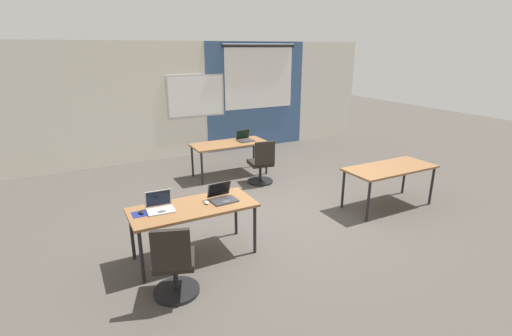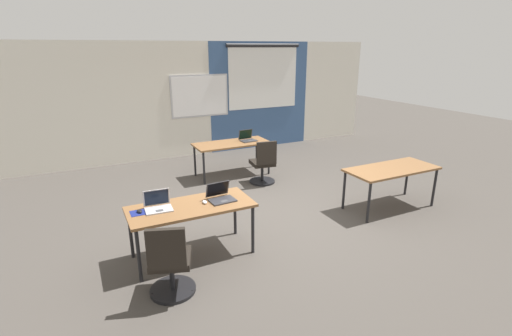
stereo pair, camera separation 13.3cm
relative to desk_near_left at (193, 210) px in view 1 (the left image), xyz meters
name	(u,v)px [view 1 (the left image)]	position (x,y,z in m)	size (l,w,h in m)	color
ground_plane	(283,213)	(1.75, 0.60, -0.66)	(24.00, 24.00, 0.00)	#47423D
back_wall_assembly	(199,99)	(1.80, 4.80, 0.75)	(10.00, 0.27, 2.80)	silver
desk_near_left	(193,210)	(0.00, 0.00, 0.00)	(1.60, 0.70, 0.72)	brown
desk_near_right	(390,170)	(3.50, 0.00, 0.00)	(1.60, 0.70, 0.72)	brown
desk_far_center	(229,146)	(1.75, 2.80, 0.00)	(1.60, 0.70, 0.72)	brown
laptop_near_left_inner	(222,197)	(0.42, 0.01, 0.11)	(0.35, 0.32, 0.23)	#333338
mouse_near_left_inner	(207,202)	(0.18, -0.01, 0.08)	(0.07, 0.11, 0.03)	silver
laptop_near_left_end	(160,206)	(-0.40, 0.08, 0.11)	(0.35, 0.29, 0.24)	#B7B7BC
mousepad_near_left_end	(142,214)	(-0.63, 0.07, 0.06)	(0.22, 0.19, 0.00)	navy
mouse_near_left_end	(141,212)	(-0.63, 0.07, 0.08)	(0.08, 0.11, 0.03)	black
chair_near_left_end	(174,267)	(-0.47, -0.72, -0.28)	(0.56, 0.61, 0.92)	black
laptop_far_right	(245,138)	(2.13, 2.82, 0.11)	(0.35, 0.31, 0.23)	#333338
chair_far_right	(262,166)	(2.11, 2.02, -0.28)	(0.52, 0.56, 0.92)	black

